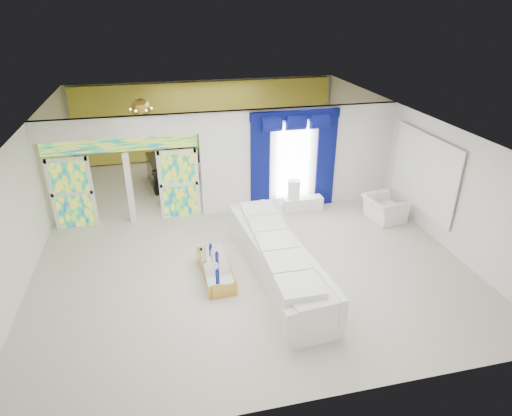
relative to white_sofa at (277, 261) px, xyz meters
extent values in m
plane|color=#B7AF9E|center=(-0.46, 2.60, -0.43)|extent=(12.00, 12.00, 0.00)
cube|color=white|center=(1.69, 3.60, 1.07)|extent=(5.70, 0.18, 3.00)
cube|color=white|center=(-3.31, 3.60, 2.29)|extent=(4.30, 0.18, 0.55)
cube|color=#994C3F|center=(-4.73, 3.60, 0.57)|extent=(0.95, 0.04, 2.00)
cube|color=#994C3F|center=(-1.88, 3.60, 0.57)|extent=(0.95, 0.04, 2.00)
cube|color=#994C3F|center=(-3.31, 3.60, 1.82)|extent=(4.00, 0.05, 0.35)
cube|color=white|center=(1.44, 3.50, 1.02)|extent=(1.00, 0.02, 2.30)
cube|color=#070340|center=(0.44, 3.47, 0.97)|extent=(0.55, 0.10, 2.80)
cube|color=#070340|center=(2.44, 3.47, 0.97)|extent=(0.55, 0.10, 2.80)
cube|color=#070340|center=(1.44, 3.47, 2.39)|extent=(2.60, 0.12, 0.25)
cube|color=white|center=(4.48, 1.60, 1.12)|extent=(0.04, 2.70, 1.90)
cube|color=gold|center=(-0.46, 8.50, 1.07)|extent=(9.70, 0.12, 2.90)
cube|color=white|center=(0.00, 0.00, 0.00)|extent=(1.40, 4.60, 0.86)
cube|color=gold|center=(-1.35, 0.30, -0.25)|extent=(0.70, 1.69, 0.36)
cube|color=white|center=(1.69, 3.19, -0.24)|extent=(1.18, 0.38, 0.39)
cylinder|color=white|center=(1.39, 3.19, 0.25)|extent=(0.36, 0.36, 0.58)
imported|color=white|center=(3.74, 2.06, -0.08)|extent=(1.07, 1.19, 0.69)
cube|color=black|center=(-2.03, 6.18, 0.02)|extent=(1.60, 1.96, 0.91)
cube|color=black|center=(-2.03, 4.58, -0.29)|extent=(0.87, 0.43, 0.28)
cube|color=tan|center=(-5.19, 5.01, -0.05)|extent=(0.60, 0.56, 0.77)
sphere|color=gold|center=(-2.76, 6.00, 2.22)|extent=(0.60, 0.60, 0.60)
cylinder|color=navy|center=(-1.31, 0.32, 0.06)|extent=(0.08, 0.08, 0.25)
cylinder|color=white|center=(-1.37, 0.03, 0.00)|extent=(0.10, 0.10, 0.13)
cylinder|color=#151794|center=(-1.38, 0.85, 0.01)|extent=(0.08, 0.08, 0.16)
cylinder|color=navy|center=(-1.39, -0.31, 0.04)|extent=(0.09, 0.09, 0.20)
cylinder|color=silver|center=(-1.36, 0.62, 0.00)|extent=(0.11, 0.11, 0.13)
camera|label=1|loc=(-2.31, -7.92, 5.31)|focal=30.48mm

